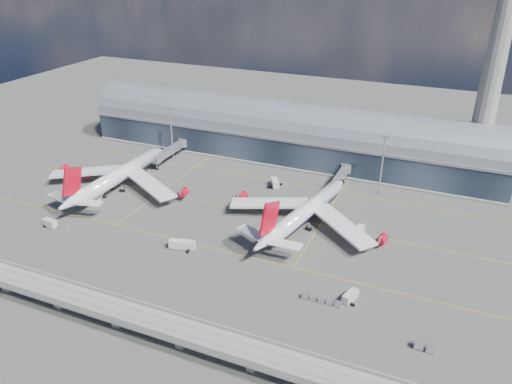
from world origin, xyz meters
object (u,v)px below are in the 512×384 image
at_px(floodlight_mast_right, 382,164).
at_px(airliner_right, 305,213).
at_px(service_truck_4, 360,230).
at_px(service_truck_0, 99,197).
at_px(airliner_left, 117,176).
at_px(service_truck_5, 275,183).
at_px(service_truck_1, 50,223).
at_px(cargo_train_0, 63,228).
at_px(floodlight_mast_left, 171,132).
at_px(control_tower, 495,63).
at_px(service_truck_2, 182,245).
at_px(service_truck_3, 350,297).
at_px(cargo_train_2, 425,347).
at_px(cargo_train_1, 322,300).

distance_m(floodlight_mast_right, airliner_right, 43.59).
bearing_deg(service_truck_4, airliner_right, -169.22).
distance_m(service_truck_0, service_truck_4, 105.19).
height_order(airliner_left, service_truck_5, airliner_left).
relative_size(service_truck_1, cargo_train_0, 1.20).
bearing_deg(service_truck_4, service_truck_0, -166.44).
height_order(floodlight_mast_right, service_truck_4, floodlight_mast_right).
relative_size(service_truck_0, cargo_train_0, 1.36).
height_order(floodlight_mast_left, service_truck_1, floodlight_mast_left).
bearing_deg(cargo_train_0, control_tower, -43.20).
relative_size(service_truck_2, service_truck_4, 1.77).
height_order(service_truck_0, service_truck_3, service_truck_3).
bearing_deg(airliner_left, floodlight_mast_right, 20.77).
bearing_deg(service_truck_1, service_truck_0, 3.14).
bearing_deg(cargo_train_2, cargo_train_0, 80.20).
height_order(service_truck_1, cargo_train_0, service_truck_1).
height_order(airliner_right, service_truck_0, airliner_right).
xyz_separation_m(service_truck_5, cargo_train_2, (70.50, -75.82, -0.68)).
distance_m(service_truck_0, service_truck_5, 73.40).
bearing_deg(floodlight_mast_right, service_truck_3, -85.58).
relative_size(control_tower, cargo_train_2, 17.66).
distance_m(control_tower, floodlight_mast_right, 58.76).
xyz_separation_m(floodlight_mast_right, service_truck_5, (-42.52, -10.75, -11.94)).
relative_size(airliner_left, airliner_right, 1.06).
xyz_separation_m(floodlight_mast_left, airliner_left, (-3.18, -39.12, -7.66)).
bearing_deg(cargo_train_1, service_truck_4, -1.15).
distance_m(floodlight_mast_right, service_truck_3, 75.61).
relative_size(floodlight_mast_right, service_truck_2, 2.79).
relative_size(service_truck_0, service_truck_3, 1.00).
distance_m(floodlight_mast_right, service_truck_2, 88.56).
height_order(service_truck_1, service_truck_5, service_truck_5).
height_order(service_truck_5, cargo_train_0, service_truck_5).
relative_size(airliner_right, service_truck_0, 10.12).
bearing_deg(service_truck_0, cargo_train_2, -39.25).
xyz_separation_m(control_tower, service_truck_0, (-139.25, -78.44, -50.33)).
height_order(service_truck_2, service_truck_4, service_truck_2).
bearing_deg(service_truck_0, service_truck_2, -44.52).
xyz_separation_m(service_truck_1, cargo_train_0, (5.87, 0.22, -0.76)).
bearing_deg(service_truck_1, cargo_train_1, -84.21).
height_order(service_truck_0, cargo_train_0, service_truck_0).
xyz_separation_m(control_tower, service_truck_1, (-141.12, -103.61, -50.07)).
bearing_deg(service_truck_4, service_truck_1, -153.87).
bearing_deg(service_truck_5, cargo_train_1, -90.68).
relative_size(floodlight_mast_left, airliner_left, 0.38).
bearing_deg(cargo_train_1, cargo_train_0, 89.11).
bearing_deg(floodlight_mast_left, service_truck_2, -56.29).
xyz_separation_m(control_tower, service_truck_4, (-35.10, -63.72, -50.17)).
height_order(floodlight_mast_right, airliner_right, floodlight_mast_right).
relative_size(service_truck_1, cargo_train_1, 0.46).
relative_size(service_truck_2, cargo_train_0, 1.97).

